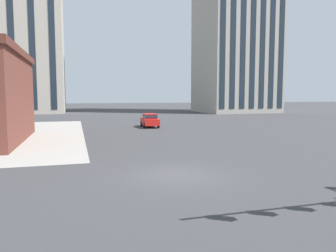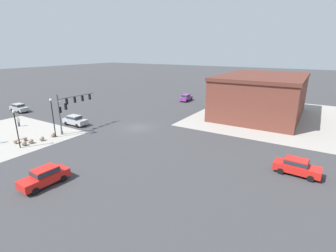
% 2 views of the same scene
% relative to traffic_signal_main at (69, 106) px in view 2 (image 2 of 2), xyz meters
% --- Properties ---
extents(ground_plane, '(320.00, 320.00, 0.00)m').
position_rel_traffic_signal_main_xyz_m(ground_plane, '(-6.99, 7.47, -4.05)').
color(ground_plane, '#38383A').
extents(sidewalk_far_corner, '(32.00, 32.00, 0.02)m').
position_rel_traffic_signal_main_xyz_m(sidewalk_far_corner, '(-26.99, 27.47, -4.05)').
color(sidewalk_far_corner, gray).
rests_on(sidewalk_far_corner, ground).
extents(traffic_signal_main, '(6.96, 2.09, 6.10)m').
position_rel_traffic_signal_main_xyz_m(traffic_signal_main, '(0.00, 0.00, 0.00)').
color(traffic_signal_main, '#4C4C51').
rests_on(traffic_signal_main, ground).
extents(bollard_sphere_curb_a, '(0.66, 0.66, 0.66)m').
position_rel_traffic_signal_main_xyz_m(bollard_sphere_curb_a, '(3.20, -0.25, -3.72)').
color(bollard_sphere_curb_a, gray).
rests_on(bollard_sphere_curb_a, ground).
extents(bollard_sphere_curb_b, '(0.66, 0.66, 0.66)m').
position_rel_traffic_signal_main_xyz_m(bollard_sphere_curb_b, '(5.02, -0.13, -3.72)').
color(bollard_sphere_curb_b, gray).
rests_on(bollard_sphere_curb_b, ground).
extents(bollard_sphere_curb_c, '(0.66, 0.66, 0.66)m').
position_rel_traffic_signal_main_xyz_m(bollard_sphere_curb_c, '(6.41, -0.42, -3.72)').
color(bollard_sphere_curb_c, gray).
rests_on(bollard_sphere_curb_c, ground).
extents(bollard_sphere_curb_d, '(0.66, 0.66, 0.66)m').
position_rel_traffic_signal_main_xyz_m(bollard_sphere_curb_d, '(7.35, -0.41, -3.72)').
color(bollard_sphere_curb_d, gray).
rests_on(bollard_sphere_curb_d, ground).
extents(bench_near_signal, '(1.82, 0.56, 0.49)m').
position_rel_traffic_signal_main_xyz_m(bench_near_signal, '(6.90, -2.17, -3.72)').
color(bench_near_signal, '#9E7F66').
rests_on(bench_near_signal, ground).
extents(pedestrian_walking_east, '(0.55, 0.22, 1.58)m').
position_rel_traffic_signal_main_xyz_m(pedestrian_walking_east, '(2.94, -9.85, -3.15)').
color(pedestrian_walking_east, '#232847').
rests_on(pedestrian_walking_east, ground).
extents(street_lamp_corner_near, '(0.36, 0.36, 5.73)m').
position_rel_traffic_signal_main_xyz_m(street_lamp_corner_near, '(3.01, 0.12, -0.48)').
color(street_lamp_corner_near, black).
rests_on(street_lamp_corner_near, ground).
extents(street_lamp_mid_sidewalk, '(0.36, 0.36, 5.07)m').
position_rel_traffic_signal_main_xyz_m(street_lamp_mid_sidewalk, '(8.06, -0.10, -0.84)').
color(street_lamp_mid_sidewalk, black).
rests_on(street_lamp_mid_sidewalk, ground).
extents(car_main_northbound_near, '(2.11, 4.51, 1.68)m').
position_rel_traffic_signal_main_xyz_m(car_main_northbound_near, '(-2.89, 31.33, -3.13)').
color(car_main_northbound_near, red).
rests_on(car_main_northbound_near, ground).
extents(car_main_northbound_far, '(1.95, 4.43, 1.68)m').
position_rel_traffic_signal_main_xyz_m(car_main_northbound_far, '(-2.68, -20.15, -3.13)').
color(car_main_northbound_far, '#99999E').
rests_on(car_main_northbound_far, ground).
extents(car_main_southbound_near, '(4.51, 2.12, 1.68)m').
position_rel_traffic_signal_main_xyz_m(car_main_southbound_near, '(-30.80, 4.00, -3.13)').
color(car_main_southbound_near, '#7A3389').
rests_on(car_main_southbound_near, ground).
extents(car_main_southbound_far, '(4.49, 2.06, 1.68)m').
position_rel_traffic_signal_main_xyz_m(car_main_southbound_far, '(11.84, 11.29, -3.13)').
color(car_main_southbound_far, red).
rests_on(car_main_southbound_far, ground).
extents(car_cross_eastbound, '(1.98, 4.45, 1.68)m').
position_rel_traffic_signal_main_xyz_m(car_cross_eastbound, '(-2.49, -2.42, -3.13)').
color(car_cross_eastbound, '#99999E').
rests_on(car_cross_eastbound, ground).
extents(storefront_block_near_corner, '(21.10, 14.78, 7.75)m').
position_rel_traffic_signal_main_xyz_m(storefront_block_near_corner, '(-26.33, 22.66, -0.17)').
color(storefront_block_near_corner, brown).
rests_on(storefront_block_near_corner, ground).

